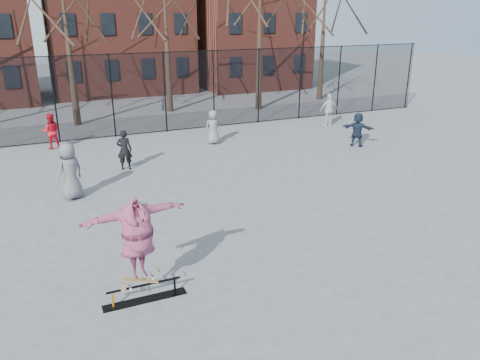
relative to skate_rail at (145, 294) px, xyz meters
name	(u,v)px	position (x,y,z in m)	size (l,w,h in m)	color
ground	(251,246)	(3.14, 1.34, -0.16)	(100.00, 100.00, 0.00)	#5C5C60
skate_rail	(145,294)	(0.00, 0.00, 0.00)	(1.81, 0.28, 0.40)	black
skateboard	(141,283)	(-0.05, 0.00, 0.29)	(0.79, 0.19, 0.09)	#A06740
skater	(138,243)	(-0.05, 0.00, 1.23)	(2.19, 0.60, 1.79)	#38388C
bystander_grey	(70,171)	(-0.91, 6.72, 0.80)	(0.93, 0.60, 1.90)	#5E5F63
bystander_black	(124,150)	(1.27, 9.07, 0.64)	(0.58, 0.38, 1.58)	black
bystander_red	(51,131)	(-1.20, 13.34, 0.64)	(0.78, 0.61, 1.60)	red
bystander_white	(329,110)	(12.64, 12.06, 0.72)	(1.03, 0.43, 1.75)	beige
bystander_navy	(358,130)	(11.62, 8.20, 0.63)	(1.45, 0.46, 1.56)	#1A2535
bystander_extra	(213,127)	(5.73, 11.20, 0.64)	(0.78, 0.51, 1.59)	slate
fence	(141,93)	(3.13, 14.34, 1.90)	(34.03, 0.07, 4.00)	black
rowhouses	(108,7)	(3.86, 27.34, 5.91)	(29.00, 7.00, 13.00)	maroon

